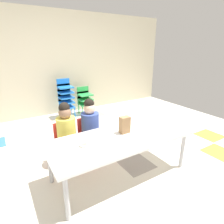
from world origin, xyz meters
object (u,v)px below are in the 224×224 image
Objects in this scene: seated_child_middle_seat at (90,123)px; paper_bag_brown at (125,125)px; paper_plate_near_edge at (84,146)px; seated_child_near_camera at (66,128)px; kid_chair_blue_stack at (66,96)px; craft_table at (120,140)px; paper_plate_center_table at (117,146)px; donut_powdered_on_plate at (84,145)px; kid_chair_green_stack at (85,98)px.

seated_child_middle_seat reaches higher than paper_bag_brown.
paper_plate_near_edge is at bearing -174.07° from paper_bag_brown.
seated_child_near_camera reaches higher than kid_chair_blue_stack.
paper_bag_brown is at bearing 33.48° from craft_table.
paper_plate_center_table is 0.37m from donut_powdered_on_plate.
paper_plate_near_edge is at bearing -120.36° from seated_child_middle_seat.
paper_plate_center_table is at bearing -96.03° from kid_chair_blue_stack.
seated_child_near_camera is 0.82m from paper_bag_brown.
donut_powdered_on_plate reaches higher than paper_plate_center_table.
paper_plate_near_edge is (-0.60, -2.48, 0.04)m from kid_chair_blue_stack.
kid_chair_blue_stack is 0.50m from kid_chair_green_stack.
paper_bag_brown is at bearing 5.93° from paper_plate_near_edge.
seated_child_near_camera is at bearing 139.02° from paper_bag_brown.
craft_table is at bearing 46.89° from paper_plate_center_table.
donut_powdered_on_plate is (0.00, 0.00, 0.02)m from paper_plate_near_edge.
seated_child_near_camera is 2.19m from kid_chair_green_stack.
seated_child_middle_seat is 1.35× the size of kid_chair_green_stack.
kid_chair_green_stack is 3.09× the size of paper_bag_brown.
craft_table is 0.62m from seated_child_middle_seat.
paper_plate_center_table is at bearing -31.79° from donut_powdered_on_plate.
kid_chair_green_stack is at bearing 73.99° from paper_plate_center_table.
paper_plate_center_table is at bearing -31.79° from paper_plate_near_edge.
seated_child_middle_seat is at bearing 59.64° from donut_powdered_on_plate.
seated_child_near_camera is at bearing -120.13° from kid_chair_green_stack.
paper_bag_brown reaches higher than paper_plate_near_edge.
craft_table is at bearing -1.64° from paper_plate_near_edge.
paper_plate_center_table reaches higher than craft_table.
kid_chair_green_stack is at bearing 68.75° from seated_child_middle_seat.
paper_plate_center_table is (-0.17, -0.18, 0.05)m from craft_table.
seated_child_near_camera reaches higher than paper_plate_center_table.
seated_child_middle_seat reaches higher than craft_table.
paper_plate_near_edge is (-0.60, -0.06, -0.11)m from paper_bag_brown.
seated_child_near_camera is at bearing 112.58° from paper_plate_center_table.
donut_powdered_on_plate is at bearing 178.36° from craft_table.
paper_bag_brown is at bearing -89.97° from kid_chair_blue_stack.
paper_bag_brown is at bearing 5.93° from donut_powdered_on_plate.
seated_child_near_camera reaches higher than kid_chair_green_stack.
seated_child_near_camera is 5.10× the size of paper_plate_center_table.
kid_chair_green_stack is (0.73, 1.89, -0.16)m from seated_child_middle_seat.
seated_child_middle_seat is at bearing -97.52° from kid_chair_blue_stack.
seated_child_middle_seat is 4.17× the size of paper_bag_brown.
paper_plate_center_table is at bearing -67.42° from seated_child_near_camera.
seated_child_middle_seat is 1.90m from kid_chair_blue_stack.
seated_child_near_camera reaches higher than paper_plate_near_edge.
paper_bag_brown is at bearing -40.98° from seated_child_near_camera.
seated_child_near_camera is at bearing 91.32° from paper_plate_near_edge.
paper_plate_center_table is (-0.28, -2.68, 0.04)m from kid_chair_blue_stack.
seated_child_near_camera is 0.59m from donut_powdered_on_plate.
paper_plate_center_table is at bearing -106.01° from kid_chair_green_stack.
kid_chair_blue_stack is 5.11× the size of paper_plate_center_table.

